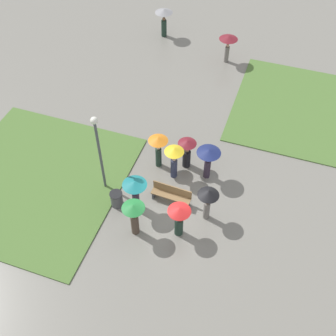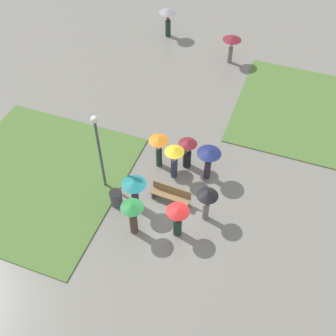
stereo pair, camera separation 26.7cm
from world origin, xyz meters
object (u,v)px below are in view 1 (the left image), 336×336
at_px(crowd_person_yellow, 174,157).
at_px(lone_walker_mid_plaza, 164,17).
at_px(crowd_person_maroon, 187,151).
at_px(trash_bin, 117,199).
at_px(crowd_person_red, 179,217).
at_px(park_bench, 171,194).
at_px(crowd_person_black, 208,197).
at_px(crowd_person_teal, 135,189).
at_px(crowd_person_green, 134,215).
at_px(lone_walker_far_path, 228,42).
at_px(crowd_person_navy, 208,157).
at_px(crowd_person_orange, 158,146).
at_px(lamp_post, 98,145).

bearing_deg(crowd_person_yellow, lone_walker_mid_plaza, -106.20).
xyz_separation_m(crowd_person_yellow, crowd_person_maroon, (0.37, 0.86, -0.28)).
relative_size(trash_bin, crowd_person_red, 0.43).
distance_m(crowd_person_yellow, lone_walker_mid_plaza, 12.77).
relative_size(crowd_person_maroon, lone_walker_mid_plaza, 0.89).
bearing_deg(crowd_person_yellow, park_bench, 66.60).
bearing_deg(crowd_person_red, crowd_person_black, 57.06).
height_order(crowd_person_teal, crowd_person_maroon, crowd_person_teal).
height_order(park_bench, crowd_person_yellow, crowd_person_yellow).
xyz_separation_m(crowd_person_black, crowd_person_green, (-2.69, -1.76, -0.15)).
bearing_deg(crowd_person_green, trash_bin, -62.84).
relative_size(crowd_person_yellow, lone_walker_far_path, 1.07).
distance_m(crowd_person_teal, lone_walker_mid_plaza, 14.78).
relative_size(park_bench, crowd_person_green, 0.98).
height_order(park_bench, crowd_person_teal, crowd_person_teal).
bearing_deg(lone_walker_far_path, crowd_person_black, 177.64).
relative_size(crowd_person_navy, crowd_person_orange, 0.97).
distance_m(park_bench, lone_walker_far_path, 11.80).
distance_m(lamp_post, crowd_person_navy, 5.11).
bearing_deg(crowd_person_orange, trash_bin, 45.87).
height_order(trash_bin, crowd_person_navy, crowd_person_navy).
bearing_deg(park_bench, lamp_post, -173.11).
distance_m(crowd_person_orange, crowd_person_teal, 2.85).
height_order(crowd_person_black, crowd_person_teal, crowd_person_teal).
relative_size(crowd_person_yellow, crowd_person_green, 1.00).
height_order(crowd_person_navy, crowd_person_teal, crowd_person_teal).
distance_m(crowd_person_maroon, lone_walker_far_path, 9.44).
relative_size(crowd_person_yellow, crowd_person_maroon, 1.11).
bearing_deg(crowd_person_maroon, crowd_person_black, 99.66).
bearing_deg(trash_bin, lone_walker_mid_plaza, 100.96).
bearing_deg(crowd_person_red, crowd_person_yellow, 116.07).
xyz_separation_m(crowd_person_black, crowd_person_red, (-0.90, -1.20, -0.21)).
xyz_separation_m(lamp_post, crowd_person_red, (4.11, -1.34, -1.59)).
distance_m(crowd_person_black, crowd_person_teal, 3.17).
distance_m(park_bench, crowd_person_green, 2.46).
relative_size(crowd_person_green, lone_walker_mid_plaza, 0.99).
bearing_deg(crowd_person_navy, park_bench, -122.23).
xyz_separation_m(lamp_post, trash_bin, (0.96, -0.80, -2.41)).
distance_m(crowd_person_red, lone_walker_far_path, 13.39).
bearing_deg(park_bench, crowd_person_black, -9.51).
height_order(park_bench, crowd_person_navy, crowd_person_navy).
distance_m(lamp_post, trash_bin, 2.72).
height_order(lamp_post, crowd_person_teal, lamp_post).
relative_size(park_bench, lone_walker_far_path, 1.05).
height_order(crowd_person_red, lone_walker_mid_plaza, lone_walker_mid_plaza).
xyz_separation_m(park_bench, lone_walker_mid_plaza, (-5.07, 13.34, 0.95)).
distance_m(crowd_person_orange, lone_walker_far_path, 9.91).
relative_size(trash_bin, crowd_person_navy, 0.43).
bearing_deg(crowd_person_red, trash_bin, 174.08).
bearing_deg(crowd_person_teal, park_bench, 3.68).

